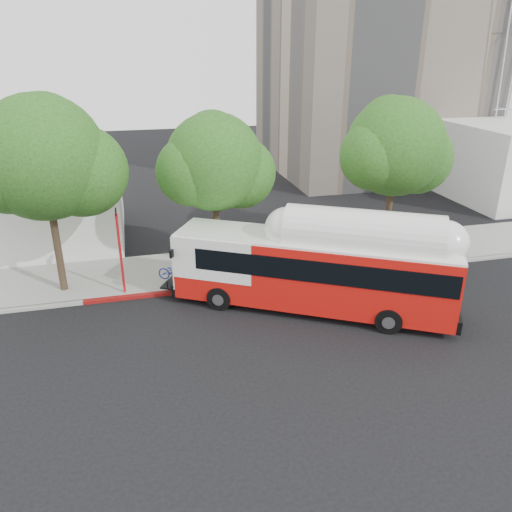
# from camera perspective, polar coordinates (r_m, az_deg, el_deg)

# --- Properties ---
(ground) EXTENTS (120.00, 120.00, 0.00)m
(ground) POSITION_cam_1_polar(r_m,az_deg,el_deg) (22.74, 0.79, -7.64)
(ground) COLOR black
(ground) RESTS_ON ground
(sidewalk) EXTENTS (60.00, 5.00, 0.15)m
(sidewalk) POSITION_cam_1_polar(r_m,az_deg,el_deg) (28.35, -2.58, -1.05)
(sidewalk) COLOR gray
(sidewalk) RESTS_ON ground
(curb_strip) EXTENTS (60.00, 0.30, 0.15)m
(curb_strip) POSITION_cam_1_polar(r_m,az_deg,el_deg) (26.04, -1.41, -3.28)
(curb_strip) COLOR gray
(curb_strip) RESTS_ON ground
(red_curb_segment) EXTENTS (10.00, 0.32, 0.16)m
(red_curb_segment) POSITION_cam_1_polar(r_m,az_deg,el_deg) (25.62, -7.98, -3.96)
(red_curb_segment) COLOR maroon
(red_curb_segment) RESTS_ON ground
(street_tree_left) EXTENTS (6.67, 5.80, 9.74)m
(street_tree_left) POSITION_cam_1_polar(r_m,az_deg,el_deg) (25.23, -22.02, 9.93)
(street_tree_left) COLOR #2D2116
(street_tree_left) RESTS_ON ground
(street_tree_mid) EXTENTS (5.75, 5.00, 8.62)m
(street_tree_mid) POSITION_cam_1_polar(r_m,az_deg,el_deg) (26.01, -3.90, 10.27)
(street_tree_mid) COLOR #2D2116
(street_tree_mid) RESTS_ON ground
(street_tree_right) EXTENTS (6.21, 5.40, 9.18)m
(street_tree_right) POSITION_cam_1_polar(r_m,az_deg,el_deg) (29.22, 16.30, 11.51)
(street_tree_right) COLOR #2D2116
(street_tree_right) RESTS_ON ground
(transit_bus) EXTENTS (13.10, 8.87, 4.06)m
(transit_bus) POSITION_cam_1_polar(r_m,az_deg,el_deg) (23.22, 6.68, -1.85)
(transit_bus) COLOR red
(transit_bus) RESTS_ON ground
(signal_pole) EXTENTS (0.13, 0.43, 4.51)m
(signal_pole) POSITION_cam_1_polar(r_m,az_deg,el_deg) (25.07, -15.25, 0.41)
(signal_pole) COLOR red
(signal_pole) RESTS_ON ground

